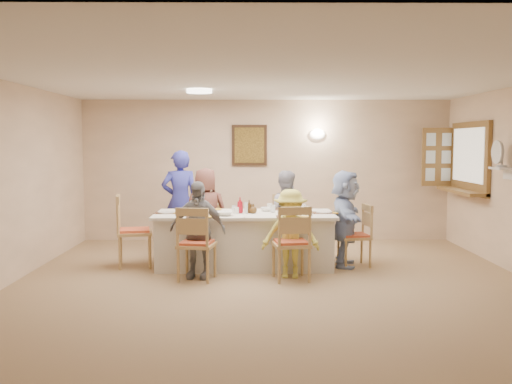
{
  "coord_description": "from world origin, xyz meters",
  "views": [
    {
      "loc": [
        -0.27,
        -6.63,
        1.75
      ],
      "look_at": [
        -0.2,
        1.4,
        1.05
      ],
      "focal_mm": 40.0,
      "sensor_mm": 36.0,
      "label": 1
    }
  ],
  "objects_px": {
    "chair_back_left": "(207,226)",
    "desk_fan": "(500,157)",
    "diner_back_right": "(284,214)",
    "caregiver": "(180,201)",
    "diner_back_left": "(206,212)",
    "condiment_ketchup": "(240,205)",
    "diner_right_end": "(345,218)",
    "diner_front_left": "(198,230)",
    "diner_front_right": "(290,234)",
    "chair_back_right": "(284,225)",
    "chair_front_left": "(197,243)",
    "chair_front_right": "(291,242)",
    "serving_hatch": "(470,158)",
    "chair_left_end": "(135,230)",
    "dining_table": "(245,240)",
    "chair_right_end": "(354,235)"
  },
  "relations": [
    {
      "from": "caregiver",
      "to": "chair_back_right",
      "type": "bearing_deg",
      "value": 156.2
    },
    {
      "from": "chair_front_right",
      "to": "diner_back_right",
      "type": "distance_m",
      "value": 1.49
    },
    {
      "from": "chair_back_right",
      "to": "diner_back_left",
      "type": "xyz_separation_m",
      "value": [
        -1.2,
        -0.12,
        0.21
      ]
    },
    {
      "from": "chair_front_right",
      "to": "diner_back_right",
      "type": "xyz_separation_m",
      "value": [
        0.0,
        1.48,
        0.18
      ]
    },
    {
      "from": "dining_table",
      "to": "diner_front_right",
      "type": "relative_size",
      "value": 2.18
    },
    {
      "from": "diner_front_left",
      "to": "dining_table",
      "type": "bearing_deg",
      "value": 59.92
    },
    {
      "from": "dining_table",
      "to": "chair_front_left",
      "type": "xyz_separation_m",
      "value": [
        -0.6,
        -0.8,
        0.1
      ]
    },
    {
      "from": "diner_back_right",
      "to": "diner_back_left",
      "type": "bearing_deg",
      "value": 6.74
    },
    {
      "from": "chair_right_end",
      "to": "diner_front_left",
      "type": "bearing_deg",
      "value": -81.1
    },
    {
      "from": "diner_right_end",
      "to": "caregiver",
      "type": "height_order",
      "value": "caregiver"
    },
    {
      "from": "diner_front_right",
      "to": "diner_right_end",
      "type": "height_order",
      "value": "diner_right_end"
    },
    {
      "from": "diner_back_left",
      "to": "condiment_ketchup",
      "type": "distance_m",
      "value": 0.9
    },
    {
      "from": "chair_back_right",
      "to": "chair_front_left",
      "type": "relative_size",
      "value": 0.98
    },
    {
      "from": "chair_right_end",
      "to": "diner_front_left",
      "type": "height_order",
      "value": "diner_front_left"
    },
    {
      "from": "caregiver",
      "to": "condiment_ketchup",
      "type": "xyz_separation_m",
      "value": [
        0.99,
        -1.17,
        0.06
      ]
    },
    {
      "from": "chair_back_left",
      "to": "diner_front_right",
      "type": "height_order",
      "value": "diner_front_right"
    },
    {
      "from": "chair_back_right",
      "to": "chair_front_left",
      "type": "height_order",
      "value": "chair_front_left"
    },
    {
      "from": "chair_left_end",
      "to": "caregiver",
      "type": "relative_size",
      "value": 0.63
    },
    {
      "from": "serving_hatch",
      "to": "chair_right_end",
      "type": "bearing_deg",
      "value": -151.94
    },
    {
      "from": "dining_table",
      "to": "diner_front_left",
      "type": "relative_size",
      "value": 1.99
    },
    {
      "from": "diner_back_right",
      "to": "caregiver",
      "type": "relative_size",
      "value": 0.81
    },
    {
      "from": "dining_table",
      "to": "chair_front_right",
      "type": "xyz_separation_m",
      "value": [
        0.6,
        -0.8,
        0.11
      ]
    },
    {
      "from": "chair_left_end",
      "to": "diner_front_left",
      "type": "height_order",
      "value": "diner_front_left"
    },
    {
      "from": "condiment_ketchup",
      "to": "serving_hatch",
      "type": "bearing_deg",
      "value": 16.78
    },
    {
      "from": "chair_back_right",
      "to": "chair_left_end",
      "type": "relative_size",
      "value": 0.92
    },
    {
      "from": "chair_front_right",
      "to": "diner_back_left",
      "type": "height_order",
      "value": "diner_back_left"
    },
    {
      "from": "diner_front_right",
      "to": "caregiver",
      "type": "relative_size",
      "value": 0.71
    },
    {
      "from": "chair_front_left",
      "to": "diner_front_left",
      "type": "distance_m",
      "value": 0.19
    },
    {
      "from": "serving_hatch",
      "to": "chair_front_left",
      "type": "bearing_deg",
      "value": -155.77
    },
    {
      "from": "chair_front_left",
      "to": "chair_right_end",
      "type": "height_order",
      "value": "chair_front_left"
    },
    {
      "from": "chair_left_end",
      "to": "chair_right_end",
      "type": "distance_m",
      "value": 3.1
    },
    {
      "from": "chair_back_left",
      "to": "caregiver",
      "type": "xyz_separation_m",
      "value": [
        -0.45,
        0.35,
        0.36
      ]
    },
    {
      "from": "chair_front_left",
      "to": "chair_front_right",
      "type": "height_order",
      "value": "chair_front_right"
    },
    {
      "from": "diner_back_right",
      "to": "diner_front_left",
      "type": "xyz_separation_m",
      "value": [
        -1.2,
        -1.36,
        -0.03
      ]
    },
    {
      "from": "diner_right_end",
      "to": "dining_table",
      "type": "bearing_deg",
      "value": 98.61
    },
    {
      "from": "diner_front_left",
      "to": "condiment_ketchup",
      "type": "bearing_deg",
      "value": 62.31
    },
    {
      "from": "desk_fan",
      "to": "diner_back_right",
      "type": "bearing_deg",
      "value": 161.58
    },
    {
      "from": "caregiver",
      "to": "condiment_ketchup",
      "type": "distance_m",
      "value": 1.53
    },
    {
      "from": "chair_left_end",
      "to": "diner_front_right",
      "type": "xyz_separation_m",
      "value": [
        2.15,
        -0.68,
        0.06
      ]
    },
    {
      "from": "desk_fan",
      "to": "dining_table",
      "type": "distance_m",
      "value": 3.66
    },
    {
      "from": "dining_table",
      "to": "diner_back_left",
      "type": "relative_size",
      "value": 1.83
    },
    {
      "from": "chair_front_right",
      "to": "diner_right_end",
      "type": "distance_m",
      "value": 1.16
    },
    {
      "from": "chair_back_left",
      "to": "diner_front_right",
      "type": "bearing_deg",
      "value": -40.87
    },
    {
      "from": "serving_hatch",
      "to": "diner_right_end",
      "type": "xyz_separation_m",
      "value": [
        -2.15,
        -1.08,
        -0.82
      ]
    },
    {
      "from": "chair_back_left",
      "to": "desk_fan",
      "type": "bearing_deg",
      "value": -4.7
    },
    {
      "from": "diner_back_left",
      "to": "condiment_ketchup",
      "type": "xyz_separation_m",
      "value": [
        0.54,
        -0.7,
        0.19
      ]
    },
    {
      "from": "serving_hatch",
      "to": "diner_back_right",
      "type": "height_order",
      "value": "serving_hatch"
    },
    {
      "from": "diner_back_left",
      "to": "diner_right_end",
      "type": "relative_size",
      "value": 1.0
    },
    {
      "from": "chair_front_left",
      "to": "diner_back_right",
      "type": "bearing_deg",
      "value": -118.81
    },
    {
      "from": "chair_back_right",
      "to": "condiment_ketchup",
      "type": "relative_size",
      "value": 4.15
    }
  ]
}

